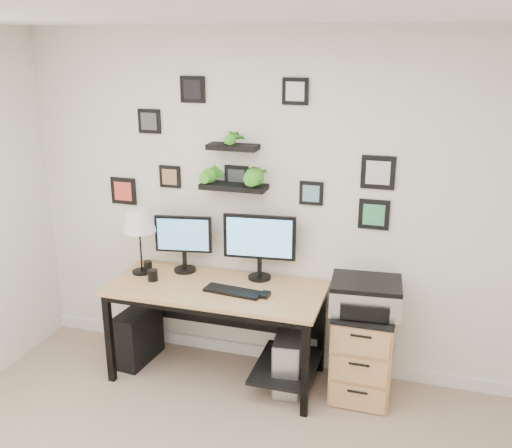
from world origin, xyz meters
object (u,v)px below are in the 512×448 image
(monitor_right, at_px, (259,242))
(file_cabinet, at_px, (363,352))
(table_lamp, at_px, (139,222))
(pc_tower_black, at_px, (139,335))
(mug, at_px, (153,275))
(pc_tower_grey, at_px, (289,360))
(desk, at_px, (222,300))
(printer, at_px, (366,296))
(monitor_left, at_px, (184,239))

(monitor_right, relative_size, file_cabinet, 0.82)
(table_lamp, height_order, pc_tower_black, table_lamp)
(mug, height_order, pc_tower_grey, mug)
(monitor_right, height_order, file_cabinet, monitor_right)
(desk, distance_m, monitor_right, 0.52)
(mug, distance_m, printer, 1.59)
(table_lamp, bearing_deg, pc_tower_grey, -3.37)
(monitor_left, height_order, table_lamp, table_lamp)
(desk, xyz_separation_m, table_lamp, (-0.69, 0.05, 0.54))
(table_lamp, bearing_deg, pc_tower_black, -122.01)
(desk, distance_m, pc_tower_black, 0.83)
(monitor_right, xyz_separation_m, table_lamp, (-0.92, -0.15, 0.11))
(desk, relative_size, file_cabinet, 2.39)
(file_cabinet, bearing_deg, mug, -175.56)
(desk, xyz_separation_m, printer, (1.05, 0.06, 0.16))
(pc_tower_grey, bearing_deg, desk, 178.12)
(file_cabinet, xyz_separation_m, printer, (-0.01, -0.00, 0.45))
(desk, height_order, pc_tower_grey, desk)
(monitor_left, relative_size, printer, 0.88)
(printer, bearing_deg, file_cabinet, 9.95)
(monitor_right, relative_size, pc_tower_black, 1.24)
(pc_tower_black, relative_size, pc_tower_grey, 0.97)
(mug, relative_size, pc_tower_grey, 0.19)
(desk, bearing_deg, table_lamp, 175.50)
(mug, relative_size, file_cabinet, 0.13)
(mug, distance_m, pc_tower_black, 0.61)
(mug, xyz_separation_m, file_cabinet, (1.59, 0.12, -0.46))
(monitor_right, height_order, pc_tower_grey, monitor_right)
(monitor_right, height_order, pc_tower_black, monitor_right)
(monitor_left, height_order, monitor_right, monitor_right)
(desk, xyz_separation_m, mug, (-0.54, -0.07, 0.17))
(monitor_right, xyz_separation_m, printer, (0.82, -0.14, -0.27))
(desk, bearing_deg, pc_tower_grey, -1.88)
(mug, bearing_deg, desk, 7.01)
(desk, bearing_deg, printer, 3.10)
(monitor_left, relative_size, file_cabinet, 0.68)
(desk, bearing_deg, monitor_left, 155.07)
(pc_tower_grey, bearing_deg, printer, 8.02)
(pc_tower_grey, bearing_deg, mug, -177.38)
(monitor_right, relative_size, mug, 6.37)
(monitor_left, distance_m, file_cabinet, 1.59)
(desk, relative_size, mug, 18.60)
(pc_tower_black, height_order, printer, printer)
(monitor_right, xyz_separation_m, mug, (-0.77, -0.27, -0.26))
(monitor_right, distance_m, file_cabinet, 1.10)
(file_cabinet, bearing_deg, monitor_left, 175.33)
(monitor_left, distance_m, pc_tower_black, 0.89)
(desk, xyz_separation_m, file_cabinet, (1.06, 0.06, -0.29))
(desk, xyz_separation_m, pc_tower_grey, (0.53, -0.02, -0.41))
(desk, height_order, mug, mug)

